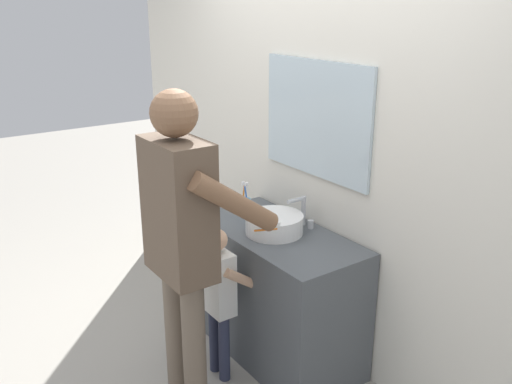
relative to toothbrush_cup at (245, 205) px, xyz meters
The scene contains 8 objects.
ground_plane 0.99m from the toothbrush_cup, 41.79° to the right, with size 14.00×14.00×0.00m, color #9E998E.
back_wall 0.67m from the toothbrush_cup, 39.86° to the left, with size 4.40×0.10×2.70m.
vanity_cabinet 0.58m from the toothbrush_cup, ahead, with size 1.12×0.54×0.81m, color #4C5156.
sink_basin 0.36m from the toothbrush_cup, ahead, with size 0.34×0.34×0.11m.
faucet 0.40m from the toothbrush_cup, 24.77° to the left, with size 0.18×0.14×0.18m.
toothbrush_cup is the anchor object (origin of this frame).
child_toddler 0.63m from the toothbrush_cup, 49.62° to the right, with size 0.29×0.29×0.92m.
adult_parent 0.85m from the toothbrush_cup, 55.63° to the right, with size 0.53×0.56×1.72m.
Camera 1 is at (2.38, -1.53, 2.10)m, focal length 39.17 mm.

